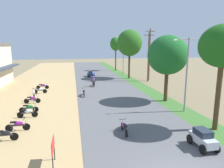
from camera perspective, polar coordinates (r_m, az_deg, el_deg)
The scene contains 23 objects.
parked_motorbike_nearest at distance 15.91m, azimuth -28.09°, elevation -12.46°, with size 1.80×0.54×0.94m.
parked_motorbike_second at distance 17.23m, azimuth -25.07°, elevation -10.41°, with size 1.80×0.54×0.94m.
parked_motorbike_third at distance 19.89m, azimuth -22.74°, elevation -7.41°, with size 1.80×0.54×0.94m.
parked_motorbike_fourth at distance 21.27m, azimuth -22.42°, elevation -6.21°, with size 1.80×0.54×0.94m.
parked_motorbike_fifth at distance 24.47m, azimuth -21.60°, elevation -3.97°, with size 1.80×0.54×0.94m.
parked_motorbike_sixth at distance 29.02m, azimuth -19.63°, elevation -1.57°, with size 1.80×0.54×0.94m.
parked_motorbike_seventh at distance 31.80m, azimuth -19.02°, elevation -0.48°, with size 1.80×0.54×0.94m.
street_signboard at distance 11.85m, azimuth -16.36°, elevation -16.75°, with size 0.06×1.30×1.50m.
pedestrian_on_shoulder at distance 25.29m, azimuth -21.23°, elevation -2.51°, with size 0.28×0.39×1.62m.
median_tree_nearest at distance 16.84m, azimuth 28.89°, elevation 9.15°, with size 3.42×3.42×7.99m.
median_tree_second at distance 23.84m, azimuth 15.46°, elevation 7.85°, with size 4.53×4.53×7.59m.
median_tree_third at distance 39.52m, azimuth 4.99°, elevation 11.47°, with size 4.80×4.80×9.39m.
median_tree_fourth at distance 51.92m, azimuth 1.06°, elevation 11.22°, with size 2.84×2.84×8.51m.
streetlamp_near at distance 20.57m, azimuth 20.44°, elevation 3.80°, with size 3.16×0.20×7.13m.
streetlamp_mid at distance 43.70m, azimuth 3.23°, elevation 8.70°, with size 3.16×0.20×8.32m.
utility_pole_near at distance 36.56m, azimuth 10.25°, elevation 7.68°, with size 1.80×0.20×8.72m.
utility_pole_far at distance 38.06m, azimuth 10.58°, elevation 8.37°, with size 1.80×0.20×9.48m.
car_hatchback_silver at distance 14.39m, azimuth 24.30°, elevation -13.75°, with size 1.04×2.00×1.23m.
car_sedan_blue at distance 42.23m, azimuth -6.16°, elevation 3.02°, with size 1.10×2.26×1.19m.
motorbike_ahead_second at distance 15.26m, azimuth 3.45°, elevation -12.03°, with size 0.54×1.80×0.94m.
motorbike_ahead_third at distance 26.20m, azimuth -7.98°, elevation -2.29°, with size 0.54×1.80×0.94m.
motorbike_ahead_fourth at distance 32.00m, azimuth -5.22°, elevation 0.70°, with size 0.54×1.80×1.66m.
motorbike_ahead_fifth at distance 36.38m, azimuth -4.98°, elevation 1.94°, with size 0.54×1.80×1.66m.
Camera 1 is at (-4.88, -7.53, 6.53)m, focal length 32.32 mm.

